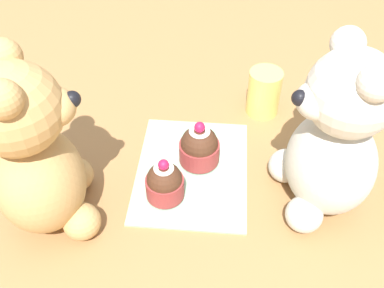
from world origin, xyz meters
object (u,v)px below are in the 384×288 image
teddy_bear_tan (34,155)px  juice_glass (264,92)px  teddy_bear_cream (334,140)px  cupcake_near_tan_bear (165,182)px  cupcake_near_cream_bear (199,147)px

teddy_bear_tan → juice_glass: bearing=-70.1°
teddy_bear_cream → cupcake_near_tan_bear: size_ratio=3.63×
teddy_bear_cream → cupcake_near_tan_bear: teddy_bear_cream is taller
cupcake_near_cream_bear → teddy_bear_tan: bearing=-58.7°
cupcake_near_cream_bear → cupcake_near_tan_bear: cupcake_near_cream_bear is taller
teddy_bear_tan → juice_glass: (-0.24, 0.28, -0.08)m
teddy_bear_tan → cupcake_near_cream_bear: teddy_bear_tan is taller
teddy_bear_cream → juice_glass: bearing=-171.8°
teddy_bear_cream → juice_glass: size_ratio=3.16×
cupcake_near_cream_bear → juice_glass: size_ratio=0.93×
teddy_bear_cream → cupcake_near_cream_bear: (-0.06, -0.17, -0.08)m
cupcake_near_cream_bear → cupcake_near_tan_bear: size_ratio=1.07×
teddy_bear_tan → cupcake_near_tan_bear: teddy_bear_tan is taller
teddy_bear_tan → cupcake_near_cream_bear: (-0.11, 0.19, -0.08)m
teddy_bear_cream → cupcake_near_tan_bear: (0.02, -0.21, -0.08)m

